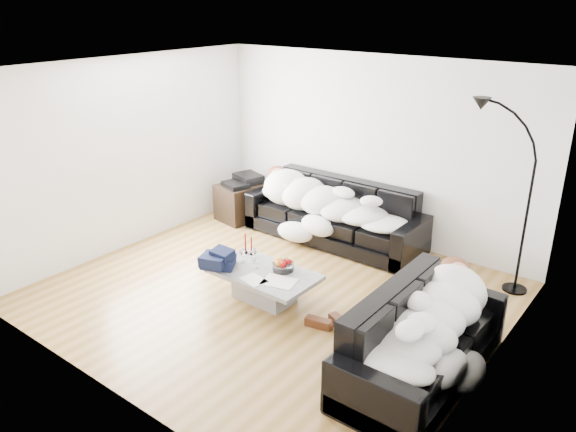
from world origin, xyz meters
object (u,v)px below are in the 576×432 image
Objects in this scene: wine_glass_a at (255,255)px; shoes at (328,322)px; av_cabinet at (245,201)px; coffee_table at (264,286)px; candle_right at (251,246)px; stereo at (244,180)px; sleeper_back at (333,199)px; wine_glass_b at (242,256)px; candle_left at (245,244)px; floor_lamp at (527,214)px; sofa_right at (423,337)px; wine_glass_c at (256,262)px; fruit_bowl at (283,264)px; sofa_back at (334,213)px; sleeper_right at (426,316)px.

wine_glass_a reaches higher than shoes.
wine_glass_a is at bearing -35.15° from av_cabinet.
av_cabinet reaches higher than coffee_table.
candle_right is 0.52× the size of stereo.
sleeper_back reaches higher than wine_glass_b.
shoes is 3.37m from av_cabinet.
candle_left is 0.13× the size of floor_lamp.
sleeper_back is 2.68× the size of av_cabinet.
candle_left is 0.54× the size of shoes.
sofa_right is 7.79× the size of candle_left.
av_cabinet reaches higher than wine_glass_c.
wine_glass_b is 0.76× the size of candle_right.
shoes is 0.59× the size of av_cabinet.
fruit_bowl is 0.32m from wine_glass_c.
floor_lamp is at bearing 41.54° from fruit_bowl.
wine_glass_a is 0.17m from wine_glass_c.
wine_glass_a is at bearing 82.58° from sofa_right.
sofa_back is 14.42× the size of wine_glass_a.
wine_glass_a is at bearing -38.53° from candle_right.
shoes is (-1.13, 0.15, -0.36)m from sofa_right.
sleeper_back is 1.12× the size of floor_lamp.
stereo is (-3.96, 1.98, 0.22)m from sofa_right.
sleeper_back is at bearing 12.34° from av_cabinet.
wine_glass_b is at bearing 173.48° from wine_glass_c.
wine_glass_a is 0.28m from candle_left.
wine_glass_c is at bearing -35.18° from av_cabinet.
wine_glass_a reaches higher than coffee_table.
sleeper_right is 1.28m from shoes.
coffee_table is at bearing -25.39° from stereo.
sleeper_back is at bearing 49.02° from sofa_right.
sleeper_back is at bearing 95.29° from wine_glass_c.
sofa_right is 0.92× the size of sleeper_back.
sofa_back is 2.12× the size of coffee_table.
sofa_back is 2.61m from floor_lamp.
sleeper_right is 7.03× the size of fruit_bowl.
wine_glass_c is (0.17, -1.91, 0.01)m from sofa_back.
sleeper_right is (2.35, -2.04, -0.01)m from sleeper_back.
sleeper_back reaches higher than candle_right.
sleeper_back is 1.27× the size of sleeper_right.
floor_lamp is (2.66, 1.76, 0.51)m from candle_right.
sofa_right is 1.20m from shoes.
sofa_right reaches higher than wine_glass_c.
sofa_back reaches higher than coffee_table.
candle_right is at bearing -146.27° from floor_lamp.
candle_left is 1.13× the size of candle_right.
floor_lamp is at bearing 2.22° from sofa_back.
sofa_right is 12.76× the size of wine_glass_c.
coffee_table is at bearing -137.81° from floor_lamp.
sofa_right is at bearing -4.85° from coffee_table.
sofa_right is 4.42m from av_cabinet.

